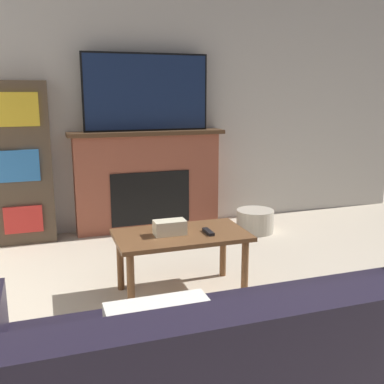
# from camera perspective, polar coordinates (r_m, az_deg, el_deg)

# --- Properties ---
(wall_back) EXTENTS (5.99, 0.06, 2.70)m
(wall_back) POSITION_cam_1_polar(r_m,az_deg,el_deg) (4.78, -4.31, 11.72)
(wall_back) COLOR beige
(wall_back) RESTS_ON ground_plane
(fireplace) EXTENTS (1.59, 0.28, 1.03)m
(fireplace) POSITION_cam_1_polar(r_m,az_deg,el_deg) (4.69, -5.61, 1.49)
(fireplace) COLOR brown
(fireplace) RESTS_ON ground_plane
(tv) EXTENTS (1.26, 0.03, 0.76)m
(tv) POSITION_cam_1_polar(r_m,az_deg,el_deg) (4.59, -5.79, 12.47)
(tv) COLOR black
(tv) RESTS_ON fireplace
(couch) EXTENTS (2.50, 0.97, 0.81)m
(couch) POSITION_cam_1_polar(r_m,az_deg,el_deg) (2.03, 12.14, -21.85)
(couch) COLOR black
(couch) RESTS_ON ground_plane
(coffee_table) EXTENTS (0.93, 0.52, 0.45)m
(coffee_table) POSITION_cam_1_polar(r_m,az_deg,el_deg) (3.18, -1.38, -6.37)
(coffee_table) COLOR brown
(coffee_table) RESTS_ON ground_plane
(tissue_box) EXTENTS (0.22, 0.12, 0.10)m
(tissue_box) POSITION_cam_1_polar(r_m,az_deg,el_deg) (3.12, -2.84, -4.51)
(tissue_box) COLOR beige
(tissue_box) RESTS_ON coffee_table
(remote_control) EXTENTS (0.04, 0.15, 0.02)m
(remote_control) POSITION_cam_1_polar(r_m,az_deg,el_deg) (3.16, 2.08, -5.07)
(remote_control) COLOR black
(remote_control) RESTS_ON coffee_table
(bookshelf) EXTENTS (0.58, 0.29, 1.52)m
(bookshelf) POSITION_cam_1_polar(r_m,az_deg,el_deg) (4.52, -21.05, 3.40)
(bookshelf) COLOR #4C3D2D
(bookshelf) RESTS_ON ground_plane
(storage_basket) EXTENTS (0.38, 0.38, 0.23)m
(storage_basket) POSITION_cam_1_polar(r_m,az_deg,el_deg) (4.70, 8.02, -3.65)
(storage_basket) COLOR #BCB29E
(storage_basket) RESTS_ON ground_plane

